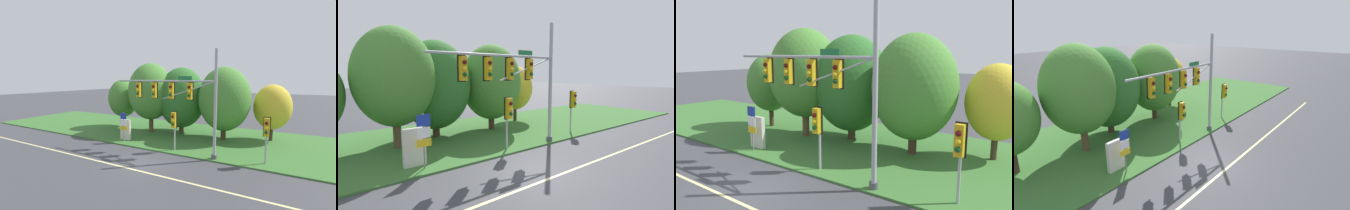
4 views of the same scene
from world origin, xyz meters
TOP-DOWN VIEW (x-y plane):
  - ground_plane at (0.00, 0.00)m, footprint 160.00×160.00m
  - lane_stripe at (0.00, -1.20)m, footprint 36.00×0.16m
  - grass_verge at (0.00, 8.25)m, footprint 48.00×11.50m
  - traffic_signal_mast at (1.51, 2.93)m, footprint 8.65×0.49m
  - pedestrian_signal_near_kerb at (0.95, 3.17)m, footprint 0.46×0.55m
  - pedestrian_signal_further_along at (7.62, 3.53)m, footprint 0.46×0.55m
  - route_sign_post at (-4.20, 3.27)m, footprint 0.71×0.08m
  - tree_left_of_mast at (-4.12, 7.69)m, footprint 4.75×4.75m
  - tree_behind_signpost at (-1.08, 8.86)m, footprint 4.99×4.99m
  - tree_mid_verge at (3.49, 8.42)m, footprint 4.75×4.75m
  - tree_tall_centre at (7.47, 10.05)m, footprint 3.27×3.27m
  - info_kiosk at (-4.47, 3.86)m, footprint 1.10×0.24m

SIDE VIEW (x-z plane):
  - ground_plane at x=0.00m, z-range 0.00..0.00m
  - lane_stripe at x=0.00m, z-range 0.00..0.01m
  - grass_verge at x=0.00m, z-range 0.00..0.10m
  - info_kiosk at x=-4.47m, z-range 0.09..1.99m
  - route_sign_post at x=-4.20m, z-range 0.42..3.08m
  - pedestrian_signal_near_kerb at x=0.95m, z-range 0.81..3.94m
  - pedestrian_signal_further_along at x=7.62m, z-range 0.83..4.03m
  - tree_tall_centre at x=7.47m, z-range 0.62..5.78m
  - tree_behind_signpost at x=-1.08m, z-range 0.38..7.19m
  - tree_mid_verge at x=3.49m, z-range 0.50..7.27m
  - tree_left_of_mast at x=-4.12m, z-range 0.75..8.03m
  - traffic_signal_mast at x=1.51m, z-range 0.69..8.40m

